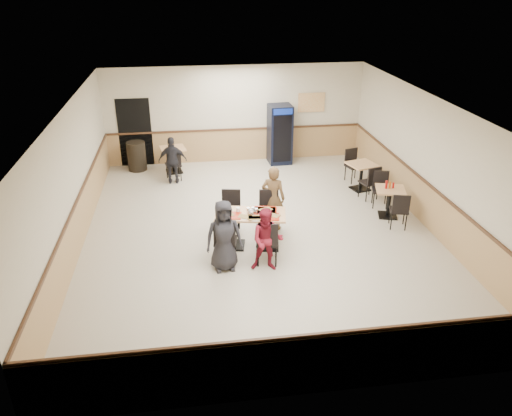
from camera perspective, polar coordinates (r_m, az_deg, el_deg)
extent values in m
plane|color=beige|center=(11.67, 0.35, -2.74)|extent=(10.00, 10.00, 0.00)
plane|color=silver|center=(10.59, 0.39, 11.73)|extent=(10.00, 10.00, 0.00)
plane|color=beige|center=(15.77, -2.37, 10.65)|extent=(8.00, 0.00, 8.00)
plane|color=beige|center=(6.72, 6.82, -11.33)|extent=(8.00, 0.00, 8.00)
plane|color=beige|center=(11.21, -20.33, 2.83)|extent=(0.00, 10.00, 10.00)
plane|color=beige|center=(12.26, 19.27, 4.87)|extent=(0.00, 10.00, 10.00)
cube|color=tan|center=(16.04, -2.30, 7.18)|extent=(7.98, 0.03, 1.00)
cube|color=tan|center=(12.61, 18.57, 0.62)|extent=(0.03, 9.98, 1.00)
cube|color=#472B19|center=(15.87, -2.33, 8.98)|extent=(7.98, 0.04, 0.06)
cube|color=black|center=(15.87, -13.65, 8.37)|extent=(1.00, 0.02, 2.10)
cube|color=orange|center=(16.08, 6.35, 11.91)|extent=(0.85, 0.02, 0.60)
cube|color=black|center=(11.09, -2.58, -4.25)|extent=(0.56, 0.56, 0.04)
cylinder|color=black|center=(10.90, -2.62, -2.48)|extent=(0.10, 0.10, 0.73)
cube|color=tan|center=(10.73, -2.66, -0.70)|extent=(0.88, 0.88, 0.04)
cube|color=black|center=(11.06, 1.33, -4.33)|extent=(0.56, 0.56, 0.04)
cylinder|color=black|center=(10.87, 1.35, -2.55)|extent=(0.10, 0.10, 0.73)
cube|color=tan|center=(10.70, 1.37, -0.76)|extent=(0.88, 0.88, 0.04)
imported|color=#222227|center=(9.95, -3.69, -3.19)|extent=(0.77, 0.53, 1.50)
imported|color=maroon|center=(9.94, 1.28, -3.68)|extent=(0.74, 0.62, 1.34)
imported|color=brown|center=(11.53, 1.97, 1.15)|extent=(0.66, 0.56, 1.54)
imported|color=#222227|center=(14.35, -9.50, 5.38)|extent=(0.81, 0.36, 1.36)
cube|color=#B5230C|center=(10.61, -3.01, -0.85)|extent=(0.54, 0.44, 0.02)
cube|color=#B5230C|center=(10.80, 1.10, -0.31)|extent=(0.54, 0.44, 0.02)
cube|color=#B5230C|center=(10.54, 1.36, -1.00)|extent=(0.54, 0.44, 0.02)
cube|color=#B5230C|center=(10.85, 0.97, -0.20)|extent=(0.54, 0.44, 0.02)
cylinder|color=white|center=(10.83, 1.10, -0.26)|extent=(0.25, 0.25, 0.01)
cube|color=#B87B47|center=(10.83, 1.10, -0.20)|extent=(0.33, 0.28, 0.02)
cylinder|color=white|center=(10.59, 1.95, -0.90)|extent=(0.25, 0.25, 0.01)
cube|color=#B87B47|center=(10.59, 1.95, -0.85)|extent=(0.33, 0.31, 0.02)
cylinder|color=white|center=(10.50, -0.12, -1.13)|extent=(0.25, 0.25, 0.01)
cube|color=#B87B47|center=(10.50, -0.12, -1.07)|extent=(0.30, 0.21, 0.02)
cylinder|color=white|center=(10.53, -1.28, -1.06)|extent=(0.25, 0.25, 0.01)
cube|color=#B87B47|center=(10.52, -1.28, -1.00)|extent=(0.33, 0.29, 0.02)
cylinder|color=white|center=(10.61, -3.30, -0.87)|extent=(0.25, 0.25, 0.01)
cube|color=#B87B47|center=(10.61, -3.30, -0.81)|extent=(0.31, 0.23, 0.02)
cylinder|color=white|center=(10.46, -0.08, -1.24)|extent=(0.25, 0.25, 0.01)
cube|color=#B87B47|center=(10.46, -0.08, -1.18)|extent=(0.30, 0.21, 0.02)
cylinder|color=white|center=(10.47, -3.66, -0.96)|extent=(0.09, 0.09, 0.11)
cylinder|color=white|center=(10.82, -3.76, -0.07)|extent=(0.09, 0.09, 0.11)
cylinder|color=white|center=(10.74, -2.07, -0.22)|extent=(0.09, 0.09, 0.11)
cylinder|color=silver|center=(10.72, -0.35, -0.22)|extent=(0.07, 0.07, 0.12)
cylinder|color=silver|center=(10.67, 0.04, -0.35)|extent=(0.07, 0.07, 0.12)
cylinder|color=silver|center=(10.70, -0.90, -0.26)|extent=(0.07, 0.07, 0.12)
ellipsoid|color=silver|center=(10.65, -0.54, -0.41)|extent=(0.16, 0.16, 0.11)
cube|color=black|center=(12.83, 14.78, -0.82)|extent=(0.54, 0.54, 0.04)
cylinder|color=black|center=(12.68, 14.95, 0.62)|extent=(0.09, 0.09, 0.67)
cube|color=tan|center=(12.55, 15.13, 2.04)|extent=(0.85, 0.85, 0.04)
cube|color=black|center=(14.24, 11.78, 2.18)|extent=(0.56, 0.56, 0.04)
cylinder|color=black|center=(14.11, 11.91, 3.55)|extent=(0.09, 0.09, 0.69)
cube|color=tan|center=(13.98, 12.04, 4.90)|extent=(0.88, 0.88, 0.04)
cylinder|color=#AB100C|center=(12.51, 14.68, 2.61)|extent=(0.06, 0.06, 0.20)
cylinder|color=#BA6018|center=(12.55, 15.05, 2.57)|extent=(0.06, 0.06, 0.17)
cylinder|color=#AB100C|center=(12.59, 15.42, 2.52)|extent=(0.05, 0.05, 0.14)
cube|color=black|center=(15.39, -9.31, 4.16)|extent=(0.53, 0.53, 0.04)
cylinder|color=black|center=(15.27, -9.40, 5.45)|extent=(0.09, 0.09, 0.69)
cube|color=tan|center=(15.15, -9.50, 6.72)|extent=(0.83, 0.83, 0.04)
cube|color=black|center=(15.74, 2.73, 8.41)|extent=(0.73, 0.71, 1.84)
cube|color=black|center=(15.43, 3.03, 7.87)|extent=(0.56, 0.05, 1.45)
cube|color=navy|center=(15.18, 3.12, 10.93)|extent=(0.58, 0.05, 0.17)
cylinder|color=black|center=(15.65, -13.48, 5.79)|extent=(0.56, 0.56, 0.88)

